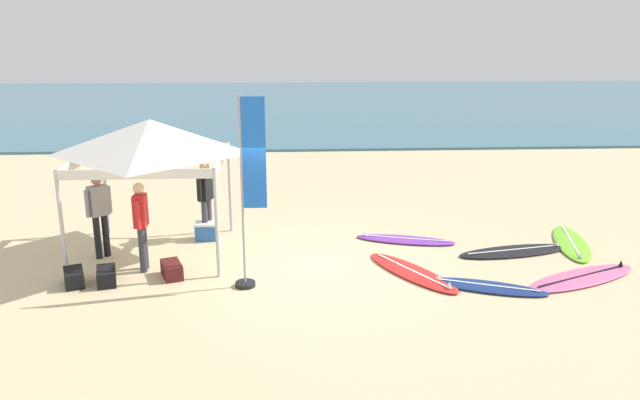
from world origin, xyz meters
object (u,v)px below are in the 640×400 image
at_px(surfboard_red, 412,272).
at_px(person_red, 141,220).
at_px(surfboard_lime, 571,243).
at_px(gear_bag_by_pole, 106,276).
at_px(gear_bag_on_sand, 172,270).
at_px(canopy_tent, 151,138).
at_px(person_grey, 99,210).
at_px(surfboard_black, 514,251).
at_px(banner_flag, 249,201).
at_px(gear_bag_near_tent, 74,277).
at_px(surfboard_purple, 405,240).
at_px(surfboard_navy, 486,287).
at_px(surfboard_pink, 582,278).
at_px(cooler_box, 207,231).
at_px(person_black, 206,195).

bearing_deg(surfboard_red, person_red, 174.45).
height_order(surfboard_lime, gear_bag_by_pole, gear_bag_by_pole).
relative_size(surfboard_lime, gear_bag_on_sand, 4.16).
bearing_deg(canopy_tent, person_grey, -169.20).
bearing_deg(gear_bag_on_sand, surfboard_lime, 9.24).
height_order(surfboard_black, person_grey, person_grey).
distance_m(surfboard_black, banner_flag, 5.71).
bearing_deg(gear_bag_near_tent, surfboard_lime, 9.21).
distance_m(surfboard_purple, surfboard_lime, 3.54).
xyz_separation_m(gear_bag_near_tent, gear_bag_on_sand, (1.68, 0.27, 0.00)).
xyz_separation_m(surfboard_black, surfboard_purple, (-2.11, 0.85, 0.00)).
relative_size(surfboard_black, person_grey, 1.48).
relative_size(surfboard_red, person_red, 1.39).
height_order(person_grey, banner_flag, banner_flag).
height_order(surfboard_navy, gear_bag_by_pole, gear_bag_by_pole).
xyz_separation_m(banner_flag, gear_bag_on_sand, (-1.49, 0.51, -1.43)).
distance_m(surfboard_black, surfboard_lime, 1.46).
bearing_deg(surfboard_black, gear_bag_on_sand, -172.38).
bearing_deg(surfboard_pink, person_grey, 169.43).
relative_size(surfboard_lime, cooler_box, 4.99).
distance_m(surfboard_navy, surfboard_pink, 1.91).
relative_size(surfboard_navy, surfboard_lime, 0.86).
xyz_separation_m(canopy_tent, surfboard_red, (4.97, -1.46, -2.35)).
relative_size(surfboard_lime, person_black, 1.46).
bearing_deg(surfboard_navy, person_grey, 164.48).
xyz_separation_m(gear_bag_near_tent, cooler_box, (2.07, 2.40, 0.06)).
height_order(surfboard_navy, person_grey, person_grey).
relative_size(surfboard_red, gear_bag_near_tent, 3.96).
distance_m(surfboard_purple, cooler_box, 4.33).
bearing_deg(surfboard_lime, gear_bag_near_tent, -170.79).
bearing_deg(surfboard_pink, person_red, 173.46).
relative_size(canopy_tent, cooler_box, 5.74).
bearing_deg(surfboard_lime, person_black, 173.43).
distance_m(surfboard_lime, gear_bag_by_pole, 9.46).
distance_m(surfboard_lime, cooler_box, 7.86).
height_order(person_grey, gear_bag_on_sand, person_grey).
height_order(canopy_tent, surfboard_purple, canopy_tent).
distance_m(person_red, gear_bag_by_pole, 1.18).
bearing_deg(surfboard_black, cooler_box, 169.24).
xyz_separation_m(canopy_tent, person_red, (-0.07, -0.97, -1.40)).
distance_m(canopy_tent, gear_bag_on_sand, 2.67).
bearing_deg(person_red, surfboard_black, 4.16).
relative_size(gear_bag_near_tent, cooler_box, 1.20).
xyz_separation_m(canopy_tent, gear_bag_on_sand, (0.51, -1.34, -2.25)).
height_order(surfboard_pink, person_grey, person_grey).
relative_size(surfboard_navy, cooler_box, 4.31).
bearing_deg(gear_bag_on_sand, surfboard_purple, 20.57).
bearing_deg(surfboard_pink, gear_bag_on_sand, 175.78).
height_order(surfboard_purple, gear_bag_by_pole, gear_bag_by_pole).
bearing_deg(banner_flag, gear_bag_on_sand, 161.01).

